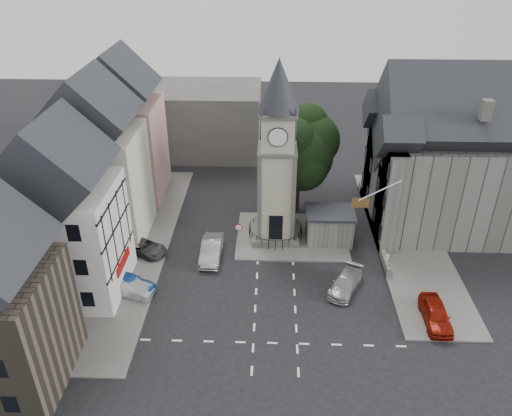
{
  "coord_description": "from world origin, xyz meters",
  "views": [
    {
      "loc": [
        -0.44,
        -30.67,
        25.08
      ],
      "look_at": [
        -1.69,
        5.0,
        4.69
      ],
      "focal_mm": 35.0,
      "sensor_mm": 36.0,
      "label": 1
    }
  ],
  "objects_px": {
    "clock_tower": "(277,155)",
    "stone_shelter": "(329,226)",
    "car_east_red": "(436,314)",
    "car_west_blue": "(128,283)",
    "pedestrian": "(386,262)"
  },
  "relations": [
    {
      "from": "clock_tower",
      "to": "car_east_red",
      "type": "height_order",
      "value": "clock_tower"
    },
    {
      "from": "car_west_blue",
      "to": "car_east_red",
      "type": "distance_m",
      "value": 23.17
    },
    {
      "from": "clock_tower",
      "to": "stone_shelter",
      "type": "xyz_separation_m",
      "value": [
        4.8,
        -0.49,
        -6.57
      ]
    },
    {
      "from": "car_west_blue",
      "to": "car_east_red",
      "type": "xyz_separation_m",
      "value": [
        23.0,
        -2.78,
        -0.02
      ]
    },
    {
      "from": "clock_tower",
      "to": "car_west_blue",
      "type": "distance_m",
      "value": 15.93
    },
    {
      "from": "clock_tower",
      "to": "car_east_red",
      "type": "relative_size",
      "value": 3.72
    },
    {
      "from": "car_west_blue",
      "to": "pedestrian",
      "type": "relative_size",
      "value": 3.01
    },
    {
      "from": "car_west_blue",
      "to": "stone_shelter",
      "type": "bearing_deg",
      "value": -46.33
    },
    {
      "from": "clock_tower",
      "to": "pedestrian",
      "type": "relative_size",
      "value": 10.92
    },
    {
      "from": "clock_tower",
      "to": "pedestrian",
      "type": "distance_m",
      "value": 12.66
    },
    {
      "from": "car_west_blue",
      "to": "clock_tower",
      "type": "bearing_deg",
      "value": -36.14
    },
    {
      "from": "stone_shelter",
      "to": "car_east_red",
      "type": "height_order",
      "value": "stone_shelter"
    },
    {
      "from": "clock_tower",
      "to": "car_east_red",
      "type": "xyz_separation_m",
      "value": [
        11.5,
        -10.99,
        -7.38
      ]
    },
    {
      "from": "clock_tower",
      "to": "car_west_blue",
      "type": "height_order",
      "value": "clock_tower"
    },
    {
      "from": "car_east_red",
      "to": "pedestrian",
      "type": "bearing_deg",
      "value": 110.83
    }
  ]
}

